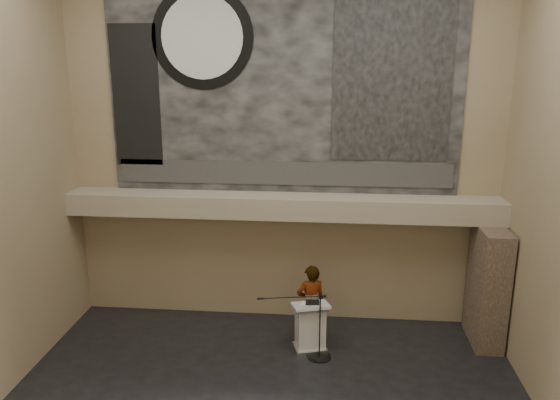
# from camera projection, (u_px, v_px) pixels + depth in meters

# --- Properties ---
(wall_back) EXTENTS (10.00, 0.02, 8.50)m
(wall_back) POSITION_uv_depth(u_px,v_px,m) (283.00, 147.00, 12.61)
(wall_back) COLOR #8A7457
(wall_back) RESTS_ON floor
(wall_front) EXTENTS (10.00, 0.02, 8.50)m
(wall_front) POSITION_uv_depth(u_px,v_px,m) (207.00, 295.00, 4.92)
(wall_front) COLOR #8A7457
(wall_front) RESTS_ON floor
(soffit) EXTENTS (10.00, 0.80, 0.50)m
(soffit) POSITION_uv_depth(u_px,v_px,m) (282.00, 206.00, 12.57)
(soffit) COLOR gray
(soffit) RESTS_ON wall_back
(sprinkler_left) EXTENTS (0.04, 0.04, 0.06)m
(sprinkler_left) POSITION_uv_depth(u_px,v_px,m) (213.00, 216.00, 12.73)
(sprinkler_left) COLOR #B2893D
(sprinkler_left) RESTS_ON soffit
(sprinkler_right) EXTENTS (0.04, 0.04, 0.06)m
(sprinkler_right) POSITION_uv_depth(u_px,v_px,m) (364.00, 220.00, 12.42)
(sprinkler_right) COLOR #B2893D
(sprinkler_right) RESTS_ON soffit
(banner) EXTENTS (8.00, 0.05, 5.00)m
(banner) POSITION_uv_depth(u_px,v_px,m) (283.00, 83.00, 12.20)
(banner) COLOR black
(banner) RESTS_ON wall_back
(banner_text_strip) EXTENTS (7.76, 0.02, 0.55)m
(banner_text_strip) POSITION_uv_depth(u_px,v_px,m) (283.00, 173.00, 12.70)
(banner_text_strip) COLOR #2C2C2C
(banner_text_strip) RESTS_ON banner
(banner_clock_rim) EXTENTS (2.30, 0.02, 2.30)m
(banner_clock_rim) POSITION_uv_depth(u_px,v_px,m) (202.00, 37.00, 12.06)
(banner_clock_rim) COLOR black
(banner_clock_rim) RESTS_ON banner
(banner_clock_face) EXTENTS (1.84, 0.02, 1.84)m
(banner_clock_face) POSITION_uv_depth(u_px,v_px,m) (202.00, 37.00, 12.04)
(banner_clock_face) COLOR silver
(banner_clock_face) RESTS_ON banner
(banner_building_print) EXTENTS (2.60, 0.02, 3.60)m
(banner_building_print) POSITION_uv_depth(u_px,v_px,m) (392.00, 79.00, 11.93)
(banner_building_print) COLOR black
(banner_building_print) RESTS_ON banner
(banner_brick_print) EXTENTS (1.10, 0.02, 3.20)m
(banner_brick_print) POSITION_uv_depth(u_px,v_px,m) (136.00, 96.00, 12.54)
(banner_brick_print) COLOR black
(banner_brick_print) RESTS_ON banner
(stone_pier) EXTENTS (0.60, 1.40, 2.70)m
(stone_pier) POSITION_uv_depth(u_px,v_px,m) (487.00, 286.00, 12.14)
(stone_pier) COLOR #423328
(stone_pier) RESTS_ON floor
(lectern) EXTENTS (0.90, 0.75, 1.14)m
(lectern) POSITION_uv_depth(u_px,v_px,m) (310.00, 327.00, 11.96)
(lectern) COLOR silver
(lectern) RESTS_ON floor
(binder) EXTENTS (0.31, 0.25, 0.04)m
(binder) POSITION_uv_depth(u_px,v_px,m) (312.00, 303.00, 11.84)
(binder) COLOR black
(binder) RESTS_ON lectern
(papers) EXTENTS (0.24, 0.30, 0.00)m
(papers) POSITION_uv_depth(u_px,v_px,m) (306.00, 304.00, 11.81)
(papers) COLOR silver
(papers) RESTS_ON lectern
(speaker_person) EXTENTS (0.76, 0.62, 1.81)m
(speaker_person) POSITION_uv_depth(u_px,v_px,m) (311.00, 303.00, 12.29)
(speaker_person) COLOR white
(speaker_person) RESTS_ON floor
(mic_stand) EXTENTS (1.58, 0.52, 1.48)m
(mic_stand) POSITION_uv_depth(u_px,v_px,m) (317.00, 348.00, 11.74)
(mic_stand) COLOR black
(mic_stand) RESTS_ON floor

